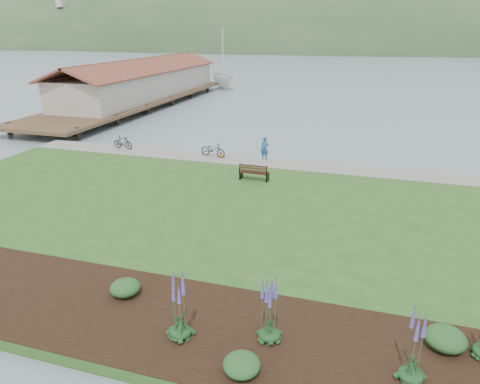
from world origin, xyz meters
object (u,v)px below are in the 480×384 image
object	(u,v)px
park_bench	(254,172)
sailboat	(223,89)
person	(265,147)
bicycle_a	(213,150)

from	to	relation	value
park_bench	sailboat	world-z (taller)	sailboat
park_bench	sailboat	xyz separation A→B (m)	(-15.88, 40.85, -0.91)
park_bench	person	bearing A→B (deg)	97.26
park_bench	person	xyz separation A→B (m)	(-0.40, 4.25, 0.40)
person	bicycle_a	world-z (taller)	person
person	sailboat	xyz separation A→B (m)	(-15.47, 36.60, -1.31)
person	sailboat	distance (m)	39.76
bicycle_a	sailboat	bearing A→B (deg)	31.29
sailboat	park_bench	bearing A→B (deg)	-103.35
person	sailboat	bearing A→B (deg)	119.39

